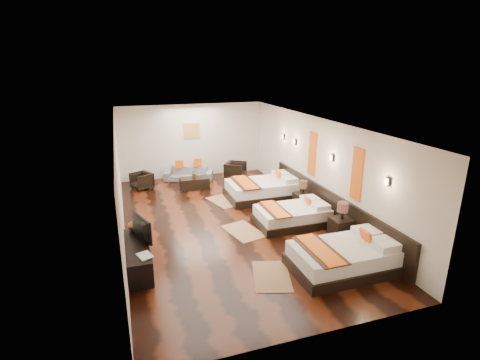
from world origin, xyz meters
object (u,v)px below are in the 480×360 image
object	(u,v)px
figurine	(134,224)
sofa	(189,174)
coffee_table	(194,183)
armchair_left	(142,181)
bed_far	(264,189)
table_plant	(195,174)
bed_mid	(293,215)
tv	(138,229)
bed_near	(344,257)
armchair_right	(236,171)
nightstand_a	(341,226)
nightstand_b	(302,199)
tv_console	(138,256)
book	(139,258)

from	to	relation	value
figurine	sofa	distance (m)	5.63
sofa	coffee_table	size ratio (longest dim) A/B	1.78
sofa	armchair_left	bearing A→B (deg)	-143.41
bed_far	table_plant	world-z (taller)	bed_far
bed_mid	tv	world-z (taller)	tv
bed_near	figurine	distance (m)	4.76
figurine	armchair_right	xyz separation A→B (m)	(3.96, 4.75, -0.38)
nightstand_a	figurine	world-z (taller)	nightstand_a
sofa	table_plant	world-z (taller)	table_plant
bed_mid	sofa	distance (m)	5.27
nightstand_b	table_plant	world-z (taller)	nightstand_b
figurine	armchair_right	distance (m)	6.20
bed_far	armchair_left	bearing A→B (deg)	149.72
nightstand_b	sofa	size ratio (longest dim) A/B	0.51
bed_mid	nightstand_b	world-z (taller)	nightstand_b
tv_console	armchair_right	xyz separation A→B (m)	(3.96, 5.49, 0.06)
book	figurine	distance (m)	1.37
tv	book	distance (m)	0.90
sofa	armchair_right	world-z (taller)	armchair_right
nightstand_b	book	bearing A→B (deg)	-152.88
tv	table_plant	xyz separation A→B (m)	(2.19, 4.61, -0.27)
bed_mid	bed_far	world-z (taller)	bed_far
tv_console	armchair_left	xyz separation A→B (m)	(0.45, 5.39, 0.02)
bed_mid	table_plant	size ratio (longest dim) A/B	6.85
figurine	coffee_table	xyz separation A→B (m)	(2.22, 4.11, -0.51)
nightstand_b	tv_console	world-z (taller)	nightstand_b
bed_far	book	world-z (taller)	bed_far
bed_far	armchair_right	distance (m)	2.30
nightstand_b	armchair_left	bearing A→B (deg)	142.23
nightstand_b	coffee_table	distance (m)	4.00
bed_near	tv_console	world-z (taller)	bed_near
coffee_table	armchair_left	bearing A→B (deg)	162.86
sofa	bed_far	bearing A→B (deg)	-33.03
bed_mid	table_plant	distance (m)	4.32
bed_far	coffee_table	xyz separation A→B (m)	(-1.98, 1.64, -0.11)
nightstand_b	sofa	xyz separation A→B (m)	(-2.72, 3.98, -0.06)
bed_near	bed_far	distance (m)	4.67
figurine	bed_near	bearing A→B (deg)	-27.69
tv	tv_console	bearing A→B (deg)	148.22
nightstand_a	nightstand_b	distance (m)	2.09
bed_mid	nightstand_a	size ratio (longest dim) A/B	2.02
table_plant	book	bearing A→B (deg)	-112.25
nightstand_b	table_plant	xyz separation A→B (m)	(-2.71, 2.94, 0.23)
armchair_right	coffee_table	world-z (taller)	armchair_right
tv_console	armchair_right	size ratio (longest dim) A/B	2.45
tv	coffee_table	bearing A→B (deg)	-45.37
tv	armchair_left	distance (m)	5.19
coffee_table	table_plant	xyz separation A→B (m)	(0.02, 0.01, 0.35)
coffee_table	table_plant	bearing A→B (deg)	22.92
armchair_right	coffee_table	distance (m)	1.86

